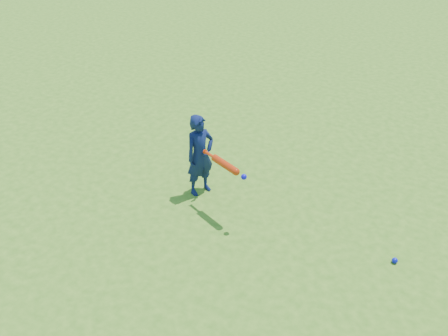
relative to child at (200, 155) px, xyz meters
name	(u,v)px	position (x,y,z in m)	size (l,w,h in m)	color
ground	(186,165)	(-0.57, 0.44, -0.57)	(80.00, 80.00, 0.00)	#42771C
child	(200,155)	(0.00, 0.00, 0.00)	(0.41, 0.27, 1.14)	#0F1948
ground_ball_blue	(395,260)	(2.65, 0.00, -0.53)	(0.07, 0.07, 0.07)	#0B13C7
bat_swing	(227,166)	(0.57, -0.25, 0.16)	(0.76, 0.31, 0.09)	red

